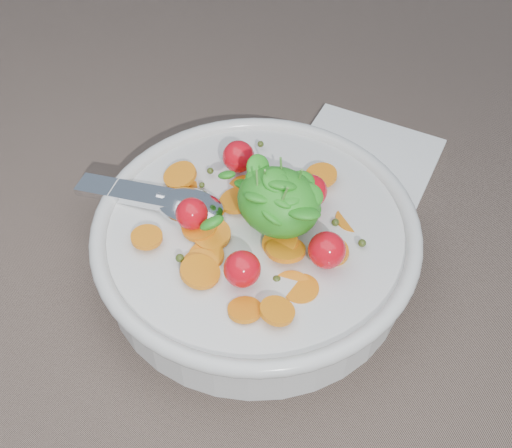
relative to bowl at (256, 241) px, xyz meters
The scene contains 3 objects.
ground 0.04m from the bowl, 168.24° to the right, with size 6.00×6.00×0.00m, color #776255.
bowl is the anchor object (origin of this frame).
napkin 0.19m from the bowl, 86.88° to the left, with size 0.14×0.12×0.01m, color white.
Camera 1 is at (0.23, -0.29, 0.47)m, focal length 45.00 mm.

